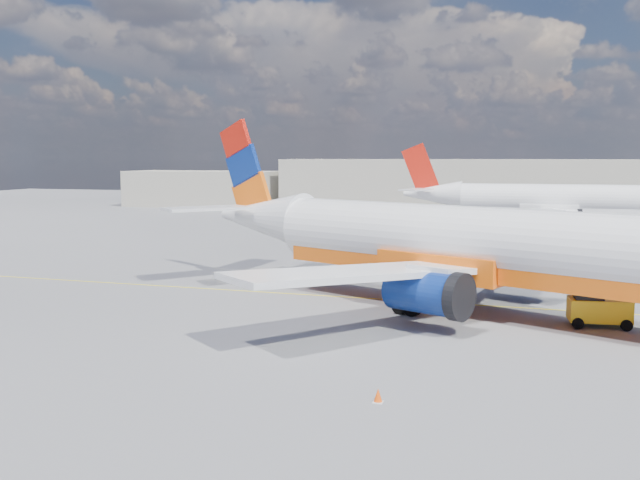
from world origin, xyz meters
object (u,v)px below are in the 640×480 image
(gse_tug, at_px, (597,307))
(second_jet, at_px, (548,201))
(main_jet, at_px, (450,244))
(traffic_cone, at_px, (378,396))

(gse_tug, bearing_deg, second_jet, 85.63)
(main_jet, height_order, second_jet, main_jet)
(main_jet, distance_m, gse_tug, 8.12)
(second_jet, bearing_deg, main_jet, -97.95)
(main_jet, bearing_deg, traffic_cone, -67.95)
(gse_tug, xyz_separation_m, traffic_cone, (-7.92, -14.05, -0.74))
(traffic_cone, bearing_deg, main_jet, 88.38)
(main_jet, xyz_separation_m, second_jet, (5.37, 47.53, -0.32))
(second_jet, distance_m, traffic_cone, 63.57)
(main_jet, height_order, traffic_cone, main_jet)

